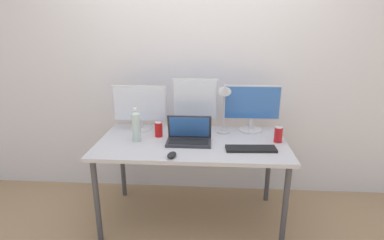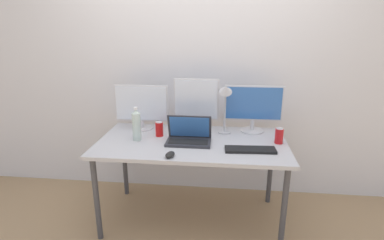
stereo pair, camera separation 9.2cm
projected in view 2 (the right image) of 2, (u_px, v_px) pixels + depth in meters
The scene contains 13 objects.
ground_plane at pixel (192, 218), 2.68m from camera, with size 16.00×16.00×0.00m, color #9E7F5B.
wall_back at pixel (199, 64), 2.85m from camera, with size 7.00×0.08×2.60m, color silver.
work_desk at pixel (192, 148), 2.48m from camera, with size 1.54×0.80×0.74m.
monitor_left at pixel (141, 106), 2.69m from camera, with size 0.48×0.19×0.40m.
monitor_center at pixel (196, 104), 2.63m from camera, with size 0.39×0.21×0.47m.
monitor_right at pixel (253, 107), 2.62m from camera, with size 0.50×0.21×0.41m.
laptop_silver at pixel (189, 136), 2.42m from camera, with size 0.36×0.21×0.22m.
keyboard_main at pixel (250, 150), 2.26m from camera, with size 0.38×0.12×0.02m, color black.
mouse_by_keyboard at pixel (170, 155), 2.15m from camera, with size 0.06×0.10×0.04m, color black.
water_bottle at pixel (137, 125), 2.45m from camera, with size 0.07×0.07×0.28m.
soda_can_near_keyboard at pixel (279, 136), 2.39m from camera, with size 0.07×0.07×0.13m.
soda_can_by_laptop at pixel (159, 129), 2.56m from camera, with size 0.07×0.07×0.13m.
desk_lamp at pixel (225, 100), 2.51m from camera, with size 0.11×0.18×0.46m.
Camera 2 is at (0.24, -2.28, 1.64)m, focal length 28.00 mm.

